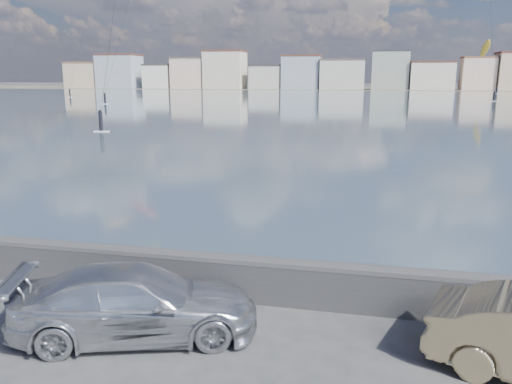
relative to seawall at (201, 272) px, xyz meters
The scene contains 8 objects.
ground 2.76m from the seawall, 90.00° to the right, with size 700.00×700.00×0.00m, color #333335.
bay_water 88.80m from the seawall, 90.00° to the left, with size 500.00×177.00×0.00m, color #394D5B.
far_shore_strip 197.30m from the seawall, 90.00° to the left, with size 500.00×60.00×0.00m, color #4C473D.
seawall is the anchor object (origin of this frame).
far_buildings 183.39m from the seawall, 89.59° to the left, with size 240.79×13.26×14.60m.
car_silver 2.02m from the seawall, 108.76° to the right, with size 1.89×4.64×1.35m, color silver.
kitesurfer_2 116.14m from the seawall, 75.75° to the left, with size 7.83×14.74×21.62m.
kitesurfer_11 161.18m from the seawall, 76.57° to the left, with size 4.29×15.39×16.13m.
Camera 1 is at (3.50, -7.35, 4.91)m, focal length 35.00 mm.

